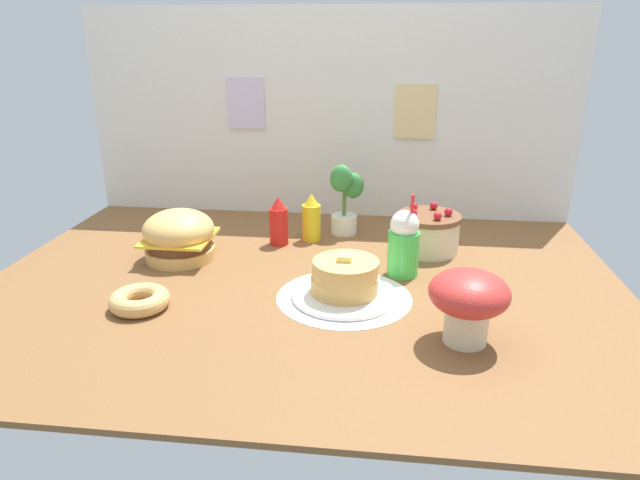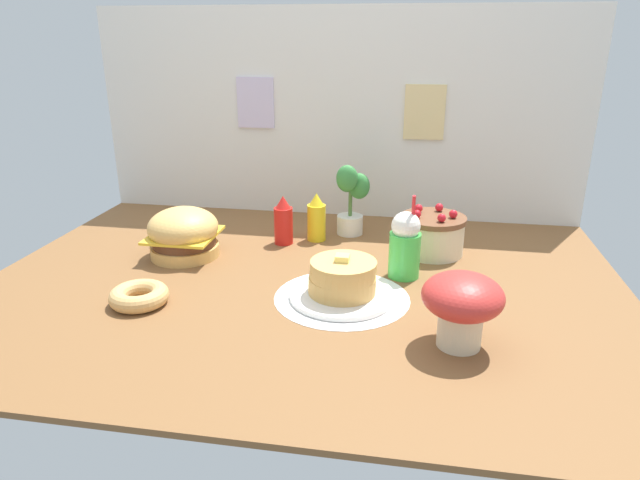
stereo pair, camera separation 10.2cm
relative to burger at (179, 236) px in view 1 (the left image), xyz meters
name	(u,v)px [view 1 (the left image)]	position (x,y,z in m)	size (l,w,h in m)	color
ground_plane	(302,285)	(0.55, -0.18, -0.11)	(2.44, 1.79, 0.02)	brown
back_wall	(328,115)	(0.55, 0.71, 0.41)	(2.44, 0.04, 1.03)	silver
doily_mat	(344,297)	(0.72, -0.29, -0.10)	(0.49, 0.49, 0.00)	white
burger	(179,236)	(0.00, 0.00, 0.00)	(0.29, 0.29, 0.21)	#DBA859
pancake_stack	(345,281)	(0.72, -0.29, -0.04)	(0.38, 0.38, 0.16)	white
layer_cake	(428,232)	(1.04, 0.21, -0.01)	(0.28, 0.28, 0.20)	beige
ketchup_bottle	(279,222)	(0.38, 0.22, 0.00)	(0.08, 0.08, 0.22)	red
mustard_bottle	(311,219)	(0.52, 0.29, 0.00)	(0.08, 0.08, 0.22)	yellow
cream_soda_cup	(404,244)	(0.93, -0.06, 0.03)	(0.12, 0.12, 0.33)	green
donut_pink_glaze	(139,300)	(0.02, -0.46, -0.07)	(0.21, 0.21, 0.06)	tan
potted_plant	(345,196)	(0.66, 0.40, 0.08)	(0.16, 0.14, 0.34)	white
mushroom_stool	(468,299)	(1.11, -0.55, 0.04)	(0.24, 0.24, 0.23)	beige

